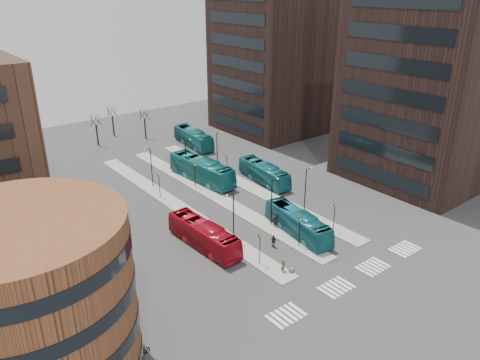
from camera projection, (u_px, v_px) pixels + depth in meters
ground at (375, 303)px, 45.17m from camera, size 160.00×160.00×0.00m
island_left at (177, 206)px, 64.54m from camera, size 2.50×45.00×0.15m
island_mid at (213, 195)px, 67.96m from camera, size 2.50×45.00×0.15m
island_right at (245, 185)px, 71.38m from camera, size 2.50×45.00×0.15m
suitcase at (291, 271)px, 49.65m from camera, size 0.50×0.41×0.59m
red_bus at (204, 235)px, 54.21m from camera, size 3.10×11.24×3.10m
teal_bus_a at (298, 223)px, 57.00m from camera, size 4.09×11.14×3.03m
teal_bus_b at (202, 170)px, 72.27m from camera, size 3.91×13.27×3.65m
teal_bus_c at (264, 173)px, 71.91m from camera, size 3.72×11.05×3.02m
teal_bus_d at (193, 138)px, 87.83m from camera, size 3.84×11.73×3.21m
traveller at (283, 266)px, 49.61m from camera, size 0.67×0.53×1.59m
commuter_a at (222, 250)px, 52.46m from camera, size 0.90×0.76×1.65m
commuter_b at (274, 241)px, 54.39m from camera, size 0.68×1.00×1.57m
commuter_c at (274, 221)px, 58.89m from camera, size 0.71×1.09×1.59m
bicycle_mid at (140, 351)px, 38.63m from camera, size 1.71×0.75×1.00m
bicycle_far at (130, 338)px, 40.05m from camera, size 1.77×1.19×0.88m
crosswalk_stripes at (354, 277)px, 49.06m from camera, size 22.35×2.40×0.01m
round_building at (31, 307)px, 33.70m from camera, size 15.16×15.16×14.00m
tower_near at (431, 82)px, 69.11m from camera, size 20.12×20.00×30.00m
tower_far at (276, 56)px, 93.68m from camera, size 20.12×20.00×30.00m
sign_poles at (240, 197)px, 61.76m from camera, size 12.45×22.12×3.65m
lamp_posts at (224, 176)px, 65.51m from camera, size 14.04×20.24×6.12m
bare_trees at (118, 126)px, 90.91m from camera, size 10.97×8.14×5.90m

